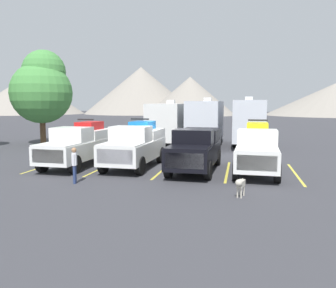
% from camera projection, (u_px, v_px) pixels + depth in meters
% --- Properties ---
extents(ground_plane, '(240.00, 240.00, 0.00)m').
position_uv_depth(ground_plane, '(167.00, 167.00, 19.11)').
color(ground_plane, '#38383D').
extents(pickup_truck_a, '(2.27, 5.72, 2.54)m').
position_uv_depth(pickup_truck_a, '(79.00, 144.00, 19.34)').
color(pickup_truck_a, white).
rests_on(pickup_truck_a, ground).
extents(pickup_truck_b, '(2.38, 5.45, 2.59)m').
position_uv_depth(pickup_truck_b, '(135.00, 145.00, 18.94)').
color(pickup_truck_b, white).
rests_on(pickup_truck_b, ground).
extents(pickup_truck_c, '(2.32, 5.80, 2.16)m').
position_uv_depth(pickup_truck_c, '(196.00, 148.00, 17.98)').
color(pickup_truck_c, black).
rests_on(pickup_truck_c, ground).
extents(pickup_truck_d, '(2.24, 5.48, 2.61)m').
position_uv_depth(pickup_truck_d, '(257.00, 149.00, 17.34)').
color(pickup_truck_d, white).
rests_on(pickup_truck_d, ground).
extents(lot_stripe_a, '(0.12, 5.50, 0.01)m').
position_uv_depth(lot_stripe_a, '(50.00, 164.00, 19.81)').
color(lot_stripe_a, gold).
rests_on(lot_stripe_a, ground).
extents(lot_stripe_b, '(0.12, 5.50, 0.01)m').
position_uv_depth(lot_stripe_b, '(105.00, 167.00, 19.15)').
color(lot_stripe_b, gold).
rests_on(lot_stripe_b, ground).
extents(lot_stripe_c, '(0.12, 5.50, 0.01)m').
position_uv_depth(lot_stripe_c, '(164.00, 169.00, 18.49)').
color(lot_stripe_c, gold).
rests_on(lot_stripe_c, ground).
extents(lot_stripe_d, '(0.12, 5.50, 0.01)m').
position_uv_depth(lot_stripe_d, '(227.00, 171.00, 17.83)').
color(lot_stripe_d, gold).
rests_on(lot_stripe_d, ground).
extents(lot_stripe_e, '(0.12, 5.50, 0.01)m').
position_uv_depth(lot_stripe_e, '(296.00, 174.00, 17.17)').
color(lot_stripe_e, gold).
rests_on(lot_stripe_e, ground).
extents(camper_trailer_a, '(2.55, 7.23, 3.67)m').
position_uv_depth(camper_trailer_a, '(169.00, 122.00, 28.34)').
color(camper_trailer_a, white).
rests_on(camper_trailer_a, ground).
extents(camper_trailer_b, '(2.43, 8.73, 3.86)m').
position_uv_depth(camper_trailer_b, '(206.00, 121.00, 28.04)').
color(camper_trailer_b, silver).
rests_on(camper_trailer_b, ground).
extents(camper_trailer_c, '(2.38, 8.17, 3.94)m').
position_uv_depth(camper_trailer_c, '(248.00, 120.00, 27.83)').
color(camper_trailer_c, silver).
rests_on(camper_trailer_c, ground).
extents(person_a, '(0.23, 0.34, 1.56)m').
position_uv_depth(person_a, '(74.00, 163.00, 15.07)').
color(person_a, navy).
rests_on(person_a, ground).
extents(dog, '(0.37, 0.81, 0.71)m').
position_uv_depth(dog, '(240.00, 184.00, 12.88)').
color(dog, beige).
rests_on(dog, ground).
extents(tree_a, '(5.03, 5.03, 7.78)m').
position_uv_depth(tree_a, '(42.00, 88.00, 29.09)').
color(tree_a, brown).
rests_on(tree_a, ground).
extents(mountain_ridge, '(160.47, 45.08, 14.43)m').
position_uv_depth(mountain_ridge, '(206.00, 95.00, 100.54)').
color(mountain_ridge, gray).
rests_on(mountain_ridge, ground).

